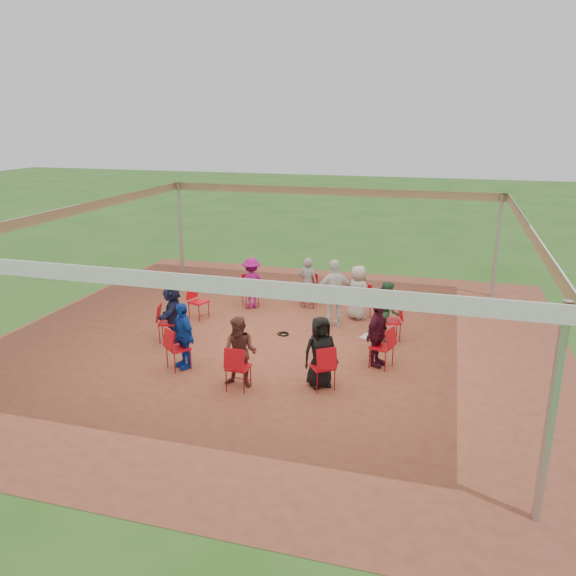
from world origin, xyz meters
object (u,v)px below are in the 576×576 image
(chair_0, at_px, (382,347))
(chair_8, at_px, (238,367))
(person_seated_4, at_px, (252,283))
(chair_3, at_px, (309,291))
(chair_4, at_px, (251,291))
(person_seated_6, at_px, (183,335))
(cable_coil, at_px, (283,334))
(standing_person, at_px, (335,294))
(chair_9, at_px, (323,367))
(person_seated_2, at_px, (358,292))
(laptop, at_px, (370,334))
(person_seated_5, at_px, (173,312))
(person_seated_0, at_px, (377,334))
(chair_5, at_px, (198,302))
(person_seated_1, at_px, (387,311))
(chair_7, at_px, (178,348))
(chair_2, at_px, (361,301))
(person_seated_3, at_px, (308,283))
(chair_1, at_px, (391,321))
(person_seated_8, at_px, (320,352))
(person_seated_7, at_px, (240,352))
(chair_6, at_px, (168,323))

(chair_0, xyz_separation_m, chair_8, (-2.51, -1.76, 0.00))
(chair_8, xyz_separation_m, person_seated_4, (-1.39, 4.65, 0.26))
(chair_3, relative_size, chair_4, 1.00)
(person_seated_6, height_order, cable_coil, person_seated_6)
(standing_person, bearing_deg, cable_coil, 13.32)
(chair_9, height_order, person_seated_2, person_seated_2)
(chair_9, distance_m, laptop, 1.57)
(chair_4, bearing_deg, standing_person, 125.53)
(person_seated_5, height_order, laptop, person_seated_5)
(chair_4, relative_size, person_seated_5, 0.64)
(person_seated_0, relative_size, cable_coil, 4.20)
(chair_5, xyz_separation_m, person_seated_1, (4.85, -0.12, 0.26))
(chair_7, bearing_deg, chair_2, 90.00)
(chair_0, bearing_deg, person_seated_3, 54.98)
(chair_9, bearing_deg, laptop, 27.83)
(chair_1, height_order, chair_2, same)
(chair_2, distance_m, person_seated_2, 0.29)
(person_seated_2, relative_size, person_seated_8, 1.00)
(person_seated_4, bearing_deg, cable_coil, 94.64)
(person_seated_2, bearing_deg, chair_1, 166.14)
(person_seated_4, relative_size, person_seated_7, 1.00)
(chair_6, height_order, person_seated_4, person_seated_4)
(person_seated_8, relative_size, standing_person, 0.82)
(person_seated_5, bearing_deg, chair_6, -90.00)
(chair_1, relative_size, cable_coil, 2.67)
(chair_5, bearing_deg, chair_3, 144.00)
(person_seated_0, distance_m, person_seated_5, 4.74)
(person_seated_1, distance_m, standing_person, 1.45)
(chair_0, relative_size, chair_1, 1.00)
(chair_7, height_order, standing_person, standing_person)
(chair_7, height_order, person_seated_6, person_seated_6)
(person_seated_8, xyz_separation_m, standing_person, (-0.39, 3.28, 0.15))
(person_seated_7, bearing_deg, chair_1, 53.02)
(chair_3, bearing_deg, chair_5, 36.00)
(chair_2, distance_m, person_seated_8, 4.14)
(chair_0, distance_m, chair_9, 1.61)
(person_seated_0, xyz_separation_m, person_seated_4, (-3.79, 2.85, 0.00))
(chair_1, height_order, person_seated_4, person_seated_4)
(person_seated_8, bearing_deg, chair_2, 53.02)
(person_seated_5, xyz_separation_m, cable_coil, (2.36, 1.07, -0.69))
(chair_9, xyz_separation_m, person_seated_5, (-3.88, 1.41, 0.26))
(laptop, bearing_deg, person_seated_4, 71.39)
(chair_4, relative_size, chair_6, 1.00)
(person_seated_7, bearing_deg, chair_9, 13.86)
(chair_6, distance_m, standing_person, 4.09)
(chair_9, bearing_deg, chair_4, 90.00)
(chair_9, xyz_separation_m, person_seated_1, (0.88, 2.87, 0.26))
(standing_person, bearing_deg, chair_0, 97.17)
(chair_7, height_order, person_seated_0, person_seated_0)
(person_seated_2, distance_m, laptop, 2.84)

